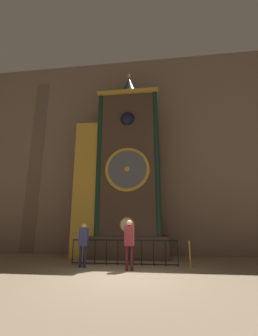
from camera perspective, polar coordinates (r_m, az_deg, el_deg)
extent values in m
plane|color=#847056|center=(7.90, -1.21, -26.11)|extent=(28.00, 28.00, 0.00)
cube|color=#7A6656|center=(14.03, 2.22, 5.04)|extent=(24.00, 0.30, 12.50)
cube|color=brown|center=(15.72, -22.53, 1.65)|extent=(0.90, 0.12, 11.25)
cube|color=#423328|center=(12.03, 0.00, -19.40)|extent=(3.98, 1.61, 1.08)
cube|color=#423328|center=(12.45, 0.00, 1.72)|extent=(3.19, 1.40, 7.94)
cube|color=gold|center=(13.93, -0.06, 17.34)|extent=(3.44, 1.54, 0.20)
cylinder|color=gold|center=(11.26, -0.48, -14.21)|extent=(0.72, 0.05, 0.72)
cylinder|color=silver|center=(11.23, -0.50, -14.21)|extent=(0.59, 0.03, 0.59)
cylinder|color=gold|center=(11.59, -0.45, -0.32)|extent=(2.32, 0.07, 2.32)
cylinder|color=#4C515B|center=(11.55, -0.48, -0.26)|extent=(2.00, 0.04, 2.00)
cylinder|color=gold|center=(11.53, -0.49, -0.24)|extent=(0.28, 0.03, 0.28)
cube|color=black|center=(13.05, -0.12, 11.40)|extent=(0.98, 0.42, 0.98)
sphere|color=black|center=(12.67, -0.36, 12.22)|extent=(0.78, 0.78, 0.78)
cylinder|color=#142D23|center=(12.16, -7.55, 2.24)|extent=(0.30, 0.30, 7.94)
cylinder|color=#142D23|center=(11.78, 7.06, 2.77)|extent=(0.30, 0.30, 7.94)
cylinder|color=gold|center=(14.15, 0.00, 17.98)|extent=(0.97, 0.97, 0.30)
cone|color=#163227|center=(14.51, 0.00, 20.22)|extent=(0.92, 0.92, 1.04)
sphere|color=gold|center=(14.88, 0.00, 22.25)|extent=(0.20, 0.20, 0.20)
cube|color=brown|center=(12.67, -10.26, -4.97)|extent=(1.26, 1.19, 7.22)
cube|color=gold|center=(12.10, -11.12, -4.51)|extent=(1.32, 0.06, 7.22)
cylinder|color=black|center=(10.57, -14.11, -19.91)|extent=(0.04, 0.04, 1.01)
cylinder|color=black|center=(10.41, -11.41, -20.14)|extent=(0.04, 0.04, 1.01)
cylinder|color=black|center=(10.27, -8.62, -20.34)|extent=(0.04, 0.04, 1.01)
cylinder|color=black|center=(10.15, -5.75, -20.49)|extent=(0.04, 0.04, 1.01)
cylinder|color=black|center=(10.06, -2.82, -20.60)|extent=(0.04, 0.04, 1.01)
cylinder|color=black|center=(9.98, 0.16, -20.67)|extent=(0.04, 0.04, 1.01)
cylinder|color=black|center=(9.94, 3.18, -20.68)|extent=(0.04, 0.04, 1.01)
cylinder|color=black|center=(9.91, 6.22, -20.64)|extent=(0.04, 0.04, 1.01)
cylinder|color=black|center=(9.91, 9.27, -20.54)|extent=(0.04, 0.04, 1.01)
cylinder|color=black|center=(9.94, 12.30, -20.39)|extent=(0.04, 0.04, 1.01)
cylinder|color=black|center=(9.97, -1.32, -17.88)|extent=(4.44, 0.05, 0.05)
cylinder|color=black|center=(10.08, -1.35, -23.15)|extent=(4.44, 0.04, 0.04)
cylinder|color=#1B213A|center=(9.72, -12.24, -21.16)|extent=(0.11, 0.11, 0.80)
cylinder|color=#1B213A|center=(9.67, -11.16, -21.25)|extent=(0.11, 0.11, 0.80)
cube|color=navy|center=(9.63, -11.47, -16.83)|extent=(0.35, 0.23, 0.69)
sphere|color=tan|center=(9.62, -11.34, -14.25)|extent=(0.20, 0.20, 0.20)
cylinder|color=#461518|center=(8.93, -0.55, -21.92)|extent=(0.11, 0.11, 0.86)
cylinder|color=#461518|center=(8.90, 0.69, -21.94)|extent=(0.11, 0.11, 0.86)
cube|color=maroon|center=(8.84, 0.07, -16.82)|extent=(0.37, 0.26, 0.73)
sphere|color=tan|center=(8.83, 0.07, -13.80)|extent=(0.23, 0.23, 0.23)
cylinder|color=#B28E33|center=(9.90, 15.41, -23.10)|extent=(0.28, 0.28, 0.04)
cylinder|color=#B28E33|center=(9.84, 15.23, -20.54)|extent=(0.06, 0.06, 0.93)
sphere|color=#B28E33|center=(9.79, 15.03, -17.63)|extent=(0.09, 0.09, 0.09)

